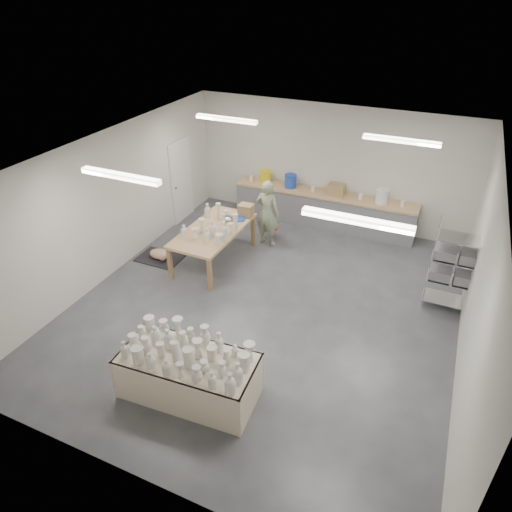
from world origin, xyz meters
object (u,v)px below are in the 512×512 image
at_px(work_table, 217,228).
at_px(red_stool, 271,228).
at_px(potter, 267,213).
at_px(drying_table, 189,372).

bearing_deg(work_table, red_stool, 64.41).
bearing_deg(potter, drying_table, 104.23).
bearing_deg(drying_table, work_table, 108.14).
bearing_deg(drying_table, potter, 94.99).
height_order(potter, red_stool, potter).
xyz_separation_m(work_table, red_stool, (0.71, 1.43, -0.55)).
relative_size(drying_table, work_table, 0.96).
relative_size(work_table, potter, 1.36).
relative_size(work_table, red_stool, 5.38).
xyz_separation_m(drying_table, potter, (-0.72, 4.75, 0.38)).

